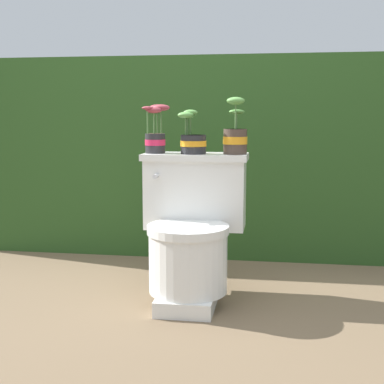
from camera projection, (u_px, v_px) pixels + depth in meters
ground_plane at (172, 304)px, 2.41m from camera, size 12.00×12.00×0.00m
hedge_backdrop at (206, 154)px, 3.48m from camera, size 2.86×0.81×1.18m
toilet at (192, 229)px, 2.45m from camera, size 0.49×0.52×0.67m
potted_plant_left at (156, 133)px, 2.53m from camera, size 0.12×0.10×0.23m
potted_plant_midleft at (193, 140)px, 2.49m from camera, size 0.13×0.12×0.21m
potted_plant_middle at (235, 136)px, 2.47m from camera, size 0.11×0.11×0.26m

